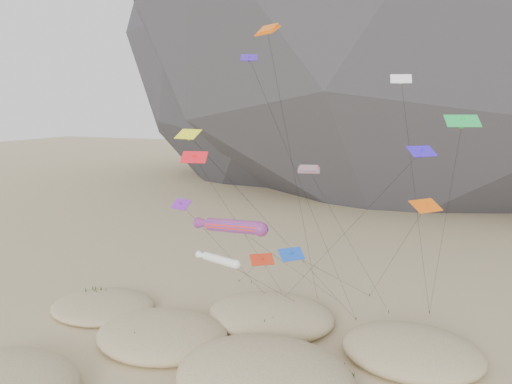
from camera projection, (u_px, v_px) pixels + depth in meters
dunes at (220, 372)px, 41.65m from camera, size 47.82×39.00×4.54m
dune_grass at (229, 374)px, 41.19m from camera, size 43.39×30.57×1.58m
kite_stakes at (321, 299)px, 58.68m from camera, size 23.65×7.47×0.30m
rainbow_tube_kite at (231, 226)px, 43.21m from camera, size 9.88×18.85×13.33m
white_tube_kite at (219, 260)px, 43.39m from camera, size 7.37×15.36×10.08m
orange_parafoil at (268, 34)px, 45.51m from camera, size 3.76×11.95×29.99m
multi_parafoil at (310, 171)px, 48.08m from camera, size 7.69×10.19×17.04m
delta_kites at (312, 170)px, 41.67m from camera, size 27.17×24.28×27.34m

